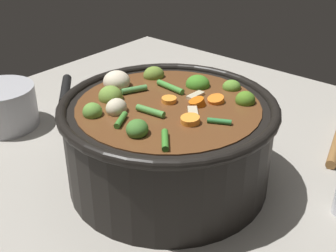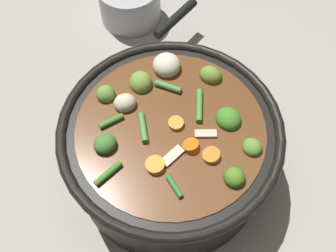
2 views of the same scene
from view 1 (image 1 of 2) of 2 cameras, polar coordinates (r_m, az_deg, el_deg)
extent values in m
plane|color=#9E998E|center=(0.72, 0.03, -7.02)|extent=(1.10, 1.10, 0.00)
cylinder|color=black|center=(0.68, 0.03, -2.45)|extent=(0.31, 0.31, 0.13)
torus|color=black|center=(0.65, 0.04, 2.60)|extent=(0.33, 0.33, 0.02)
cylinder|color=brown|center=(0.68, 0.03, -2.07)|extent=(0.27, 0.27, 0.13)
ellipsoid|color=#428726|center=(0.71, 3.87, 5.41)|extent=(0.05, 0.05, 0.03)
ellipsoid|color=olive|center=(0.67, -7.44, 3.77)|extent=(0.05, 0.05, 0.03)
ellipsoid|color=#62973B|center=(0.63, -9.76, 1.82)|extent=(0.04, 0.04, 0.03)
ellipsoid|color=#437930|center=(0.57, -4.01, -0.39)|extent=(0.04, 0.04, 0.02)
ellipsoid|color=#5E9132|center=(0.71, 8.23, 5.02)|extent=(0.04, 0.04, 0.02)
ellipsoid|color=olive|center=(0.74, -1.84, 6.61)|extent=(0.05, 0.04, 0.03)
ellipsoid|color=#528323|center=(0.66, 9.97, 3.33)|extent=(0.04, 0.04, 0.03)
cylinder|color=orange|center=(0.60, 2.90, 0.58)|extent=(0.03, 0.03, 0.02)
cylinder|color=orange|center=(0.66, 0.14, 3.25)|extent=(0.03, 0.03, 0.01)
cylinder|color=orange|center=(0.66, 6.24, 3.25)|extent=(0.03, 0.03, 0.02)
cylinder|color=orange|center=(0.65, 3.83, 2.89)|extent=(0.03, 0.03, 0.02)
ellipsoid|color=beige|center=(0.63, -6.71, 2.35)|extent=(0.04, 0.04, 0.03)
ellipsoid|color=beige|center=(0.72, -6.39, 5.86)|extent=(0.06, 0.06, 0.03)
cylinder|color=#2F7B3A|center=(0.60, 6.72, 0.66)|extent=(0.02, 0.03, 0.01)
cylinder|color=#4B8945|center=(0.69, -4.63, 4.63)|extent=(0.04, 0.03, 0.01)
cylinder|color=#459239|center=(0.70, 0.29, 5.07)|extent=(0.02, 0.05, 0.01)
cylinder|color=#4C8F3F|center=(0.62, -2.35, 1.97)|extent=(0.01, 0.05, 0.01)
cylinder|color=#3A802A|center=(0.55, -0.39, -1.83)|extent=(0.04, 0.04, 0.01)
cylinder|color=#3E7F2F|center=(0.60, -6.13, 0.78)|extent=(0.04, 0.02, 0.01)
cube|color=beige|center=(0.67, 3.58, 3.97)|extent=(0.03, 0.01, 0.01)
cube|color=beige|center=(0.62, 3.49, 1.88)|extent=(0.03, 0.03, 0.01)
cylinder|color=#ADADB2|center=(0.92, -20.59, 2.35)|extent=(0.13, 0.13, 0.08)
cylinder|color=black|center=(0.88, -13.14, 4.61)|extent=(0.09, 0.10, 0.02)
camera|label=2|loc=(0.48, 38.80, 48.13)|focal=41.45mm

